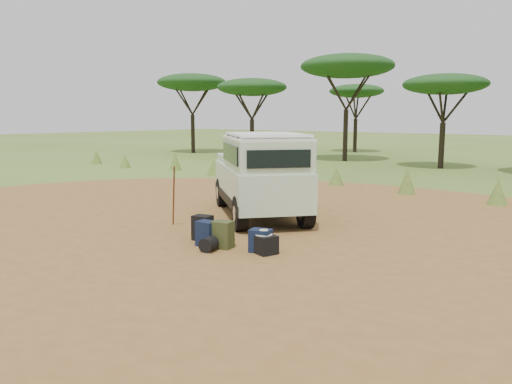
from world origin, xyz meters
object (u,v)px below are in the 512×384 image
Objects in this scene: safari_vehicle at (260,177)px; backpack_navy at (207,234)px; walking_staff at (174,196)px; backpack_black at (203,228)px; duffel_navy at (261,241)px; backpack_olive at (223,235)px; hard_case at (264,244)px.

backpack_navy is (1.04, -3.09, -0.82)m from safari_vehicle.
walking_staff is 1.67m from backpack_black.
backpack_black is at bearing 165.59° from duffel_navy.
backpack_navy is (0.44, -0.32, -0.01)m from backpack_black.
backpack_black is (0.60, -2.78, -0.81)m from safari_vehicle.
backpack_olive reaches higher than backpack_black.
hard_case is at bearing -25.78° from duffel_navy.
duffel_navy is at bearing -9.61° from backpack_black.
backpack_black reaches higher than duffel_navy.
hard_case is at bearing 2.46° from backpack_olive.
walking_staff is 2.18m from backpack_navy.
safari_vehicle reaches higher than duffel_navy.
backpack_navy is 0.36m from backpack_olive.
duffel_navy is (3.08, -0.52, -0.52)m from walking_staff.
backpack_navy is at bearing -174.03° from backpack_olive.
walking_staff is 2.96× the size of hard_case.
backpack_olive is at bearing -74.94° from walking_staff.
walking_staff is at bearing 150.29° from backpack_olive.
backpack_navy is at bearing -178.59° from duffel_navy.
duffel_navy is at bearing -11.55° from safari_vehicle.
duffel_navy is (1.14, 0.34, -0.03)m from backpack_navy.
backpack_black is 0.98× the size of backpack_olive.
duffel_navy is (2.17, -2.75, -0.85)m from safari_vehicle.
safari_vehicle is 8.89× the size of hard_case.
backpack_black is 1.58m from duffel_navy.
safari_vehicle is 2.44m from walking_staff.
backpack_navy reaches higher than duffel_navy.
walking_staff is at bearing 149.63° from backpack_black.
backpack_black is at bearing 153.47° from backpack_olive.
walking_staff is 3.27m from hard_case.
backpack_black is (1.51, -0.54, -0.48)m from walking_staff.
backpack_navy is at bearing -80.56° from walking_staff.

